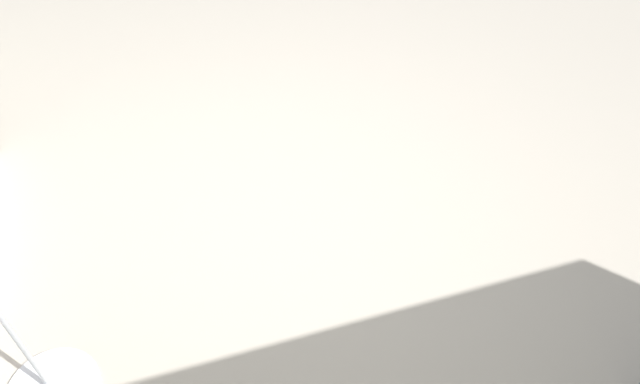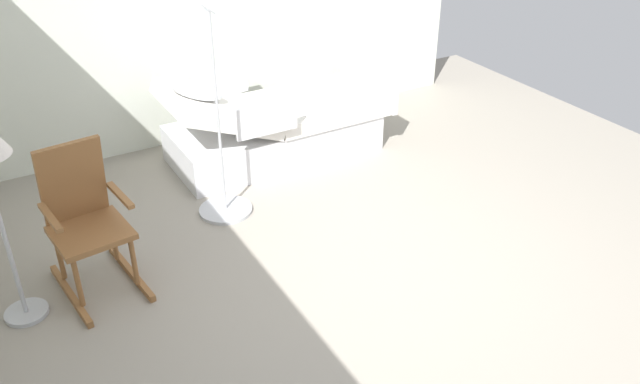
% 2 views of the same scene
% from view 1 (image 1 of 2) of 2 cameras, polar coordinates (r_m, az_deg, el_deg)
% --- Properties ---
extents(ground_plane, '(7.26, 7.26, 0.00)m').
position_cam_1_polar(ground_plane, '(3.69, -1.35, -2.71)').
color(ground_plane, gray).
extents(iv_pole, '(0.44, 0.44, 1.69)m').
position_cam_1_polar(iv_pole, '(3.17, -24.44, -14.37)').
color(iv_pole, '#B2B5BA').
rests_on(iv_pole, ground).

